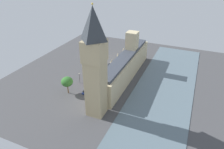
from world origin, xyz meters
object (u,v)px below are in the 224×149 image
object	(u,v)px
parliament_building	(126,65)
car_black_opposite_hall	(109,65)
double_decker_bus_by_river_gate	(94,79)
plane_tree_kerbside	(67,82)
car_blue_corner	(85,91)
pedestrian_trailing	(107,79)
street_lamp_under_trees	(85,73)
plane_tree_far_end	(95,59)
street_lamp_leading	(79,76)
clock_tower	(95,63)

from	to	relation	value
parliament_building	car_black_opposite_hall	size ratio (longest dim) A/B	16.32
double_decker_bus_by_river_gate	plane_tree_kerbside	distance (m)	18.26
car_black_opposite_hall	car_blue_corner	distance (m)	36.15
parliament_building	double_decker_bus_by_river_gate	distance (m)	21.62
pedestrian_trailing	street_lamp_under_trees	world-z (taller)	street_lamp_under_trees
plane_tree_far_end	street_lamp_leading	distance (m)	22.00
double_decker_bus_by_river_gate	plane_tree_far_end	world-z (taller)	plane_tree_far_end
parliament_building	street_lamp_leading	size ratio (longest dim) A/B	10.01
parliament_building	street_lamp_leading	xyz separation A→B (m)	(22.53, 18.56, -3.31)
plane_tree_kerbside	car_black_opposite_hall	bearing A→B (deg)	-100.74
car_black_opposite_hall	plane_tree_kerbside	size ratio (longest dim) A/B	0.41
clock_tower	double_decker_bus_by_river_gate	bearing A→B (deg)	-59.36
car_blue_corner	plane_tree_far_end	world-z (taller)	plane_tree_far_end
plane_tree_kerbside	plane_tree_far_end	xyz separation A→B (m)	(0.85, -33.86, -0.83)
plane_tree_kerbside	clock_tower	bearing A→B (deg)	158.52
car_blue_corner	pedestrian_trailing	world-z (taller)	car_blue_corner
pedestrian_trailing	plane_tree_far_end	bearing A→B (deg)	-29.23
clock_tower	pedestrian_trailing	world-z (taller)	clock_tower
car_black_opposite_hall	clock_tower	bearing A→B (deg)	-76.97
plane_tree_kerbside	street_lamp_under_trees	distance (m)	17.83
pedestrian_trailing	plane_tree_kerbside	distance (m)	26.68
parliament_building	plane_tree_kerbside	size ratio (longest dim) A/B	6.71
car_blue_corner	car_black_opposite_hall	bearing A→B (deg)	89.73
car_blue_corner	street_lamp_under_trees	world-z (taller)	street_lamp_under_trees
clock_tower	plane_tree_far_end	world-z (taller)	clock_tower
double_decker_bus_by_river_gate	car_blue_corner	distance (m)	12.15
clock_tower	parliament_building	bearing A→B (deg)	-90.40
double_decker_bus_by_river_gate	street_lamp_under_trees	world-z (taller)	street_lamp_under_trees
plane_tree_kerbside	plane_tree_far_end	bearing A→B (deg)	-88.56
clock_tower	car_black_opposite_hall	world-z (taller)	clock_tower
plane_tree_kerbside	street_lamp_under_trees	size ratio (longest dim) A/B	1.63
street_lamp_under_trees	car_black_opposite_hall	bearing A→B (deg)	-107.38
double_decker_bus_by_river_gate	car_blue_corner	xyz separation A→B (m)	(-0.72, 12.01, -1.74)
clock_tower	car_blue_corner	world-z (taller)	clock_tower
parliament_building	plane_tree_kerbside	bearing A→B (deg)	53.18
clock_tower	car_black_opposite_hall	distance (m)	57.12
clock_tower	plane_tree_kerbside	distance (m)	30.99
clock_tower	plane_tree_far_end	distance (m)	52.73
car_blue_corner	plane_tree_kerbside	bearing A→B (deg)	-158.73
parliament_building	street_lamp_under_trees	distance (m)	26.01
car_blue_corner	street_lamp_under_trees	size ratio (longest dim) A/B	0.79
car_black_opposite_hall	plane_tree_kerbside	distance (m)	41.09
parliament_building	clock_tower	world-z (taller)	clock_tower
street_lamp_under_trees	street_lamp_leading	bearing A→B (deg)	87.34
car_black_opposite_hall	street_lamp_under_trees	xyz separation A→B (m)	(6.98, 22.30, 3.44)
clock_tower	car_blue_corner	distance (m)	31.79
car_black_opposite_hall	street_lamp_under_trees	bearing A→B (deg)	-111.46
plane_tree_kerbside	parliament_building	bearing A→B (deg)	-126.82
street_lamp_under_trees	street_lamp_leading	world-z (taller)	street_lamp_leading
car_black_opposite_hall	street_lamp_leading	size ratio (longest dim) A/B	0.61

